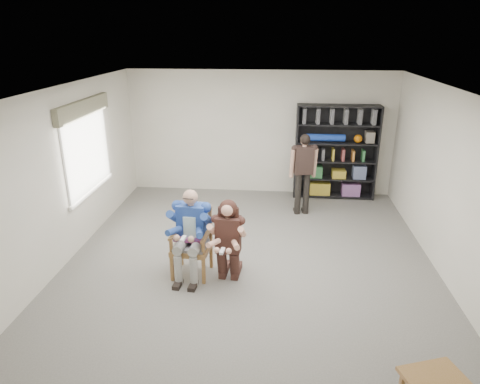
# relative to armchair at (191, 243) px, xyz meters

# --- Properties ---
(room_shell) EXTENTS (6.00, 7.00, 2.80)m
(room_shell) POSITION_rel_armchair_xyz_m (0.87, 0.33, 0.86)
(room_shell) COLOR beige
(room_shell) RESTS_ON ground
(floor) EXTENTS (6.00, 7.00, 0.01)m
(floor) POSITION_rel_armchair_xyz_m (0.87, 0.33, -0.54)
(floor) COLOR #65645D
(floor) RESTS_ON ground
(window_left) EXTENTS (0.16, 2.00, 1.75)m
(window_left) POSITION_rel_armchair_xyz_m (-2.08, 1.33, 1.09)
(window_left) COLOR white
(window_left) RESTS_ON room_shell
(armchair) EXTENTS (0.68, 0.66, 1.08)m
(armchair) POSITION_rel_armchair_xyz_m (0.00, 0.00, 0.00)
(armchair) COLOR olive
(armchair) RESTS_ON floor
(seated_man) EXTENTS (0.67, 0.89, 1.40)m
(seated_man) POSITION_rel_armchair_xyz_m (0.00, -0.00, 0.16)
(seated_man) COLOR #243C92
(seated_man) RESTS_ON floor
(kneeling_woman) EXTENTS (0.61, 0.91, 1.28)m
(kneeling_woman) POSITION_rel_armchair_xyz_m (0.58, -0.12, 0.10)
(kneeling_woman) COLOR #361D18
(kneeling_woman) RESTS_ON floor
(bookshelf) EXTENTS (1.80, 0.38, 2.10)m
(bookshelf) POSITION_rel_armchair_xyz_m (2.57, 3.61, 0.51)
(bookshelf) COLOR black
(bookshelf) RESTS_ON floor
(standing_man) EXTENTS (0.57, 0.38, 1.69)m
(standing_man) POSITION_rel_armchair_xyz_m (1.81, 2.56, 0.31)
(standing_man) COLOR black
(standing_man) RESTS_ON floor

